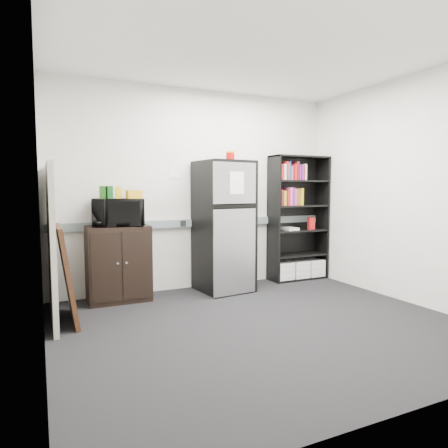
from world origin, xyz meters
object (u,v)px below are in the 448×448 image
at_px(bookshelf, 298,219).
at_px(cubicle_partition, 51,242).
at_px(microwave, 117,212).
at_px(cabinet, 118,263).
at_px(refrigerator, 224,226).

bearing_deg(bookshelf, cubicle_partition, -171.94).
bearing_deg(cubicle_partition, microwave, 28.39).
distance_m(bookshelf, cubicle_partition, 3.46).
bearing_deg(cubicle_partition, cabinet, 29.33).
bearing_deg(cabinet, microwave, -90.00).
xyz_separation_m(bookshelf, refrigerator, (-1.30, -0.14, -0.05)).
height_order(bookshelf, cubicle_partition, bookshelf).
bearing_deg(microwave, cabinet, 96.42).
distance_m(cubicle_partition, refrigerator, 2.16).
relative_size(cubicle_partition, cabinet, 1.76).
bearing_deg(refrigerator, cubicle_partition, -177.61).
distance_m(microwave, refrigerator, 1.40).
distance_m(bookshelf, refrigerator, 1.31).
xyz_separation_m(cabinet, refrigerator, (1.38, -0.08, 0.41)).
bearing_deg(bookshelf, cabinet, -178.62).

